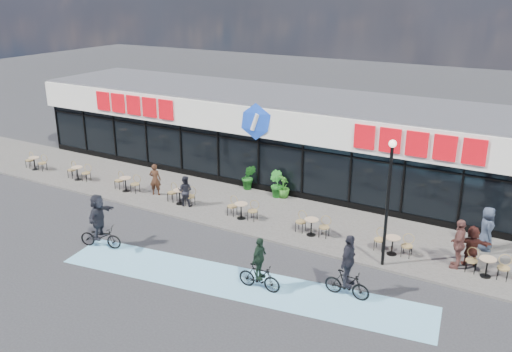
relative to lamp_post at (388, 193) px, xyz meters
The scene contains 24 objects.
ground 9.00m from the lamp_post, 164.23° to the right, with size 120.00×120.00×0.00m, color #28282B.
sidewalk 8.96m from the lamp_post, 164.89° to the left, with size 44.00×5.00×0.10m, color #625D57.
bike_lane 6.40m from the lamp_post, 137.49° to the right, with size 14.00×2.20×0.01m, color #71B5D5.
building 11.18m from the lamp_post, 136.87° to the left, with size 30.60×6.57×4.75m.
lamp_post is the anchor object (origin of this frame).
bistro_set_0 21.20m from the lamp_post, behind, with size 1.54×0.62×0.90m.
bistro_set_1 17.72m from the lamp_post, behind, with size 1.54×0.62×0.90m.
bistro_set_2 14.26m from the lamp_post, behind, with size 1.54×0.62×0.90m.
bistro_set_3 10.83m from the lamp_post, behind, with size 1.54×0.62×0.90m.
bistro_set_4 7.48m from the lamp_post, behind, with size 1.54×0.62×0.90m.
bistro_set_5 4.41m from the lamp_post, 162.26° to the left, with size 1.54×0.62×0.90m.
bistro_set_6 2.74m from the lamp_post, 86.82° to the left, with size 1.54×0.62×0.90m.
bistro_set_7 4.50m from the lamp_post, 17.16° to the left, with size 1.54×0.62×0.90m.
potted_plant_left 9.94m from the lamp_post, 152.64° to the left, with size 0.74×0.60×1.35m, color #1A5819.
potted_plant_mid 8.16m from the lamp_post, 146.38° to the left, with size 0.64×0.64×1.14m, color #2B681D.
potted_plant_right 8.38m from the lamp_post, 148.40° to the left, with size 0.74×0.60×1.35m, color #1D671D.
patron_left 12.58m from the lamp_post, behind, with size 0.60×0.39×1.65m, color #3E2416.
patron_right 10.41m from the lamp_post, behind, with size 0.74×0.57×1.52m, color black.
pedestrian_a 3.40m from the lamp_post, 25.60° to the left, with size 1.16×0.48×1.97m, color brown.
pedestrian_b 5.01m from the lamp_post, 45.90° to the left, with size 0.90×0.58×1.84m, color #2D3646.
pedestrian_c 3.97m from the lamp_post, 29.69° to the left, with size 1.49×0.47×1.60m, color #4A201A.
cyclist_a 5.50m from the lamp_post, 130.95° to the right, with size 1.64×0.93×2.01m.
cyclist_b 3.41m from the lamp_post, 98.98° to the right, with size 1.64×1.11×2.34m.
cyclist_c 11.54m from the lamp_post, 158.50° to the right, with size 1.90×1.83×2.33m.
Camera 1 is at (13.16, -16.13, 10.21)m, focal length 38.00 mm.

